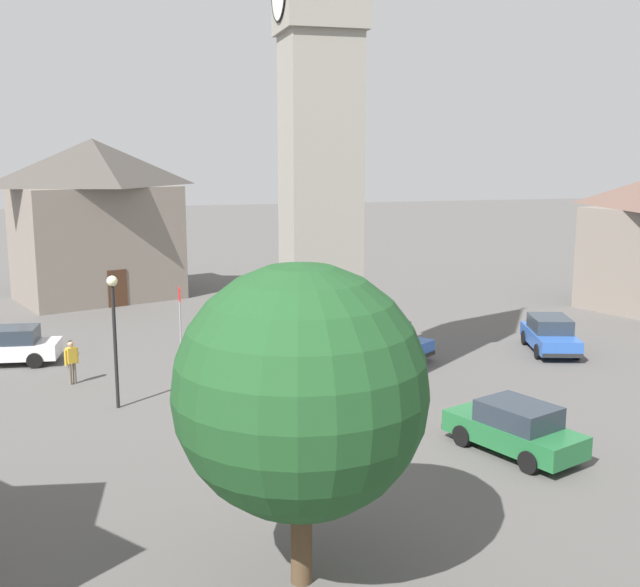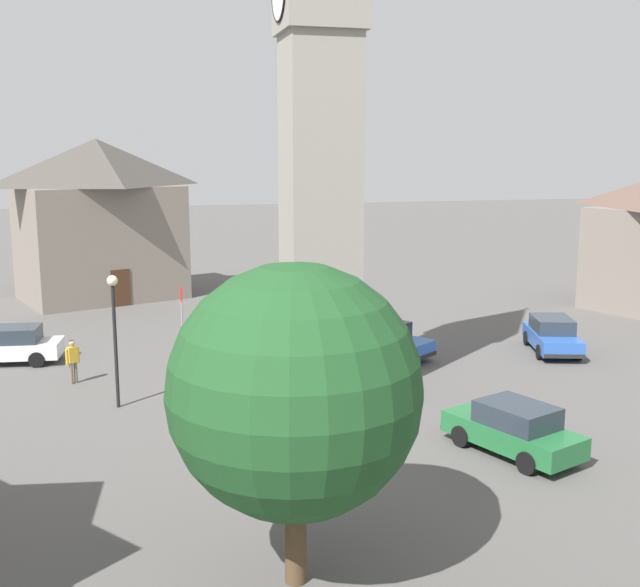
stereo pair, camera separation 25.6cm
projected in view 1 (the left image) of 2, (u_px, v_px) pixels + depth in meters
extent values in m
plane|color=#565451|center=(320.00, 398.00, 27.45)|extent=(200.00, 200.00, 0.00)
cube|color=gray|center=(320.00, 390.00, 27.39)|extent=(2.99, 2.99, 0.60)
cube|color=gray|center=(320.00, 214.00, 26.26)|extent=(2.40, 2.40, 11.85)
cube|color=#236B38|center=(513.00, 433.00, 22.35)|extent=(4.44, 3.06, 0.64)
cube|color=#28333D|center=(518.00, 414.00, 22.12)|extent=(2.52, 2.21, 0.64)
cylinder|color=black|center=(462.00, 436.00, 22.91)|extent=(0.68, 0.44, 0.64)
cylinder|color=black|center=(499.00, 424.00, 23.84)|extent=(0.68, 0.44, 0.64)
cylinder|color=black|center=(529.00, 462.00, 20.96)|extent=(0.68, 0.44, 0.64)
cylinder|color=black|center=(566.00, 449.00, 21.89)|extent=(0.68, 0.44, 0.64)
cube|color=black|center=(462.00, 421.00, 23.99)|extent=(0.71, 1.60, 0.16)
cube|color=#2D5BB7|center=(383.00, 343.00, 32.80)|extent=(4.33, 3.76, 0.64)
cube|color=#28333D|center=(380.00, 329.00, 32.78)|extent=(2.62, 2.49, 0.64)
cylinder|color=black|center=(417.00, 350.00, 32.69)|extent=(0.65, 0.55, 0.64)
cylinder|color=black|center=(396.00, 358.00, 31.48)|extent=(0.65, 0.55, 0.64)
cylinder|color=black|center=(370.00, 341.00, 34.23)|extent=(0.65, 0.55, 0.64)
cylinder|color=black|center=(349.00, 348.00, 33.01)|extent=(0.65, 0.55, 0.64)
cube|color=black|center=(423.00, 356.00, 31.58)|extent=(1.06, 1.43, 0.16)
cube|color=white|center=(8.00, 350.00, 31.70)|extent=(2.20, 4.28, 0.64)
cube|color=#28333D|center=(10.00, 335.00, 31.61)|extent=(1.81, 2.28, 0.64)
cylinder|color=black|center=(35.00, 360.00, 31.14)|extent=(0.30, 0.66, 0.64)
cylinder|color=black|center=(43.00, 350.00, 32.70)|extent=(0.30, 0.66, 0.64)
cube|color=#2D5BB7|center=(550.00, 339.00, 33.63)|extent=(4.42, 2.84, 0.64)
cube|color=#28333D|center=(550.00, 324.00, 33.67)|extent=(2.47, 2.11, 0.64)
cylinder|color=black|center=(576.00, 352.00, 32.45)|extent=(0.68, 0.40, 0.64)
cylinder|color=black|center=(538.00, 352.00, 32.50)|extent=(0.68, 0.40, 0.64)
cylinder|color=black|center=(561.00, 338.00, 34.87)|extent=(0.68, 0.40, 0.64)
cylinder|color=black|center=(525.00, 338.00, 34.92)|extent=(0.68, 0.40, 0.64)
cube|color=black|center=(562.00, 355.00, 31.69)|extent=(0.61, 1.63, 0.16)
cylinder|color=#706656|center=(75.00, 373.00, 29.04)|extent=(0.13, 0.13, 0.82)
cylinder|color=#706656|center=(70.00, 374.00, 28.92)|extent=(0.13, 0.13, 0.82)
cube|color=gold|center=(71.00, 355.00, 28.85)|extent=(0.37, 0.42, 0.60)
cylinder|color=gold|center=(77.00, 355.00, 29.02)|extent=(0.09, 0.09, 0.60)
cylinder|color=gold|center=(65.00, 358.00, 28.69)|extent=(0.09, 0.09, 0.60)
sphere|color=tan|center=(71.00, 344.00, 28.77)|extent=(0.22, 0.22, 0.22)
sphere|color=black|center=(70.00, 343.00, 28.77)|extent=(0.20, 0.20, 0.20)
cylinder|color=brown|center=(301.00, 529.00, 15.53)|extent=(0.44, 0.44, 2.31)
sphere|color=#1E4C23|center=(301.00, 390.00, 14.99)|extent=(5.03, 5.03, 5.03)
cube|color=slate|center=(97.00, 243.00, 45.33)|extent=(8.62, 10.22, 6.64)
pyramid|color=#47423D|center=(93.00, 162.00, 44.48)|extent=(9.05, 10.73, 2.72)
cube|color=#422819|center=(117.00, 288.00, 43.30)|extent=(0.45, 1.06, 2.10)
cylinder|color=black|center=(115.00, 348.00, 26.00)|extent=(0.12, 0.12, 4.22)
sphere|color=beige|center=(112.00, 281.00, 25.58)|extent=(0.36, 0.36, 0.36)
cylinder|color=gray|center=(180.00, 326.00, 33.82)|extent=(0.07, 0.07, 2.20)
cube|color=red|center=(179.00, 294.00, 33.56)|extent=(0.60, 0.04, 0.60)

